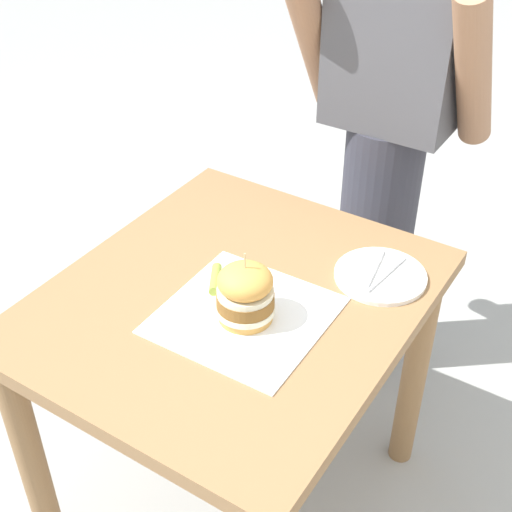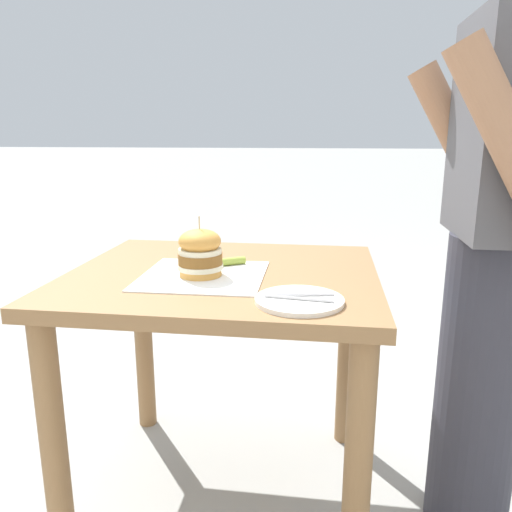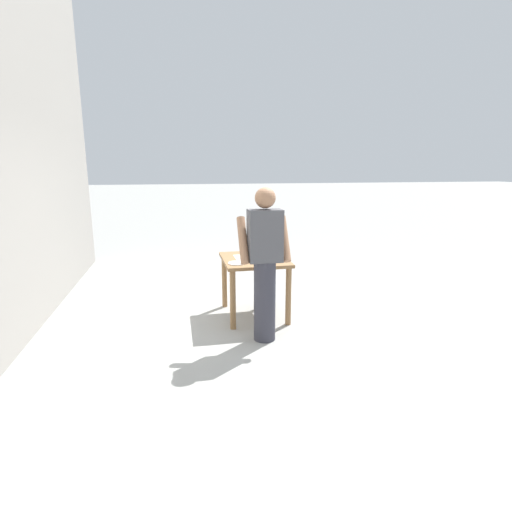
{
  "view_description": "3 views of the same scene",
  "coord_description": "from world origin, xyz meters",
  "px_view_note": "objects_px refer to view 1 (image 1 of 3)",
  "views": [
    {
      "loc": [
        0.73,
        -1.05,
        1.8
      ],
      "look_at": [
        0.0,
        0.1,
        0.81
      ],
      "focal_mm": 50.0,
      "sensor_mm": 36.0,
      "label": 1
    },
    {
      "loc": [
        1.43,
        0.3,
        1.17
      ],
      "look_at": [
        0.0,
        0.1,
        0.81
      ],
      "focal_mm": 35.0,
      "sensor_mm": 36.0,
      "label": 2
    },
    {
      "loc": [
        0.96,
        4.84,
        1.9
      ],
      "look_at": [
        0.0,
        0.1,
        0.81
      ],
      "focal_mm": 28.0,
      "sensor_mm": 36.0,
      "label": 3
    }
  ],
  "objects_px": {
    "diner_across_table": "(388,128)",
    "sandwich": "(245,293)",
    "patio_table": "(234,341)",
    "pickle_spear": "(215,279)",
    "side_plate_with_forks": "(380,275)"
  },
  "relations": [
    {
      "from": "pickle_spear",
      "to": "patio_table",
      "type": "bearing_deg",
      "value": -10.99
    },
    {
      "from": "patio_table",
      "to": "diner_across_table",
      "type": "xyz_separation_m",
      "value": [
        0.04,
        0.75,
        0.27
      ]
    },
    {
      "from": "sandwich",
      "to": "side_plate_with_forks",
      "type": "xyz_separation_m",
      "value": [
        0.19,
        0.3,
        -0.07
      ]
    },
    {
      "from": "patio_table",
      "to": "side_plate_with_forks",
      "type": "relative_size",
      "value": 4.18
    },
    {
      "from": "pickle_spear",
      "to": "side_plate_with_forks",
      "type": "relative_size",
      "value": 0.44
    },
    {
      "from": "side_plate_with_forks",
      "to": "diner_across_table",
      "type": "xyz_separation_m",
      "value": [
        -0.22,
        0.51,
        0.12
      ]
    },
    {
      "from": "sandwich",
      "to": "diner_across_table",
      "type": "distance_m",
      "value": 0.81
    },
    {
      "from": "diner_across_table",
      "to": "pickle_spear",
      "type": "bearing_deg",
      "value": -97.06
    },
    {
      "from": "sandwich",
      "to": "diner_across_table",
      "type": "bearing_deg",
      "value": 92.4
    },
    {
      "from": "diner_across_table",
      "to": "sandwich",
      "type": "bearing_deg",
      "value": -87.6
    },
    {
      "from": "sandwich",
      "to": "side_plate_with_forks",
      "type": "distance_m",
      "value": 0.36
    },
    {
      "from": "sandwich",
      "to": "pickle_spear",
      "type": "xyz_separation_m",
      "value": [
        -0.13,
        0.06,
        -0.06
      ]
    },
    {
      "from": "patio_table",
      "to": "pickle_spear",
      "type": "relative_size",
      "value": 9.5
    },
    {
      "from": "sandwich",
      "to": "side_plate_with_forks",
      "type": "bearing_deg",
      "value": 57.37
    },
    {
      "from": "pickle_spear",
      "to": "diner_across_table",
      "type": "bearing_deg",
      "value": 82.94
    }
  ]
}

